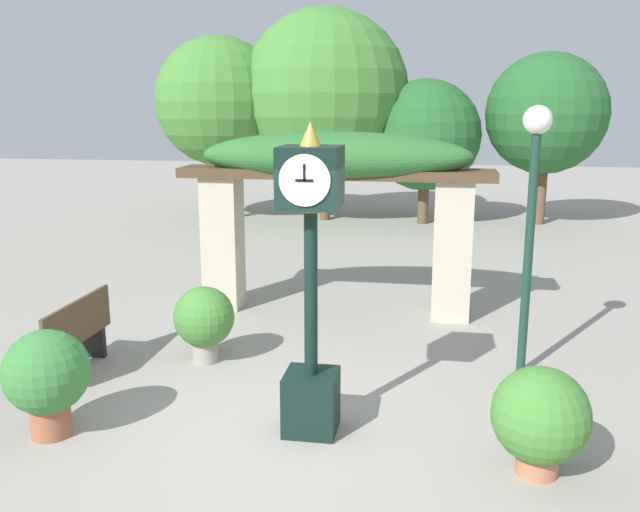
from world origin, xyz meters
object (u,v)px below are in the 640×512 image
object	(u,v)px
lamp_post	(533,187)
potted_plant_far_left	(204,319)
park_bench	(69,339)
potted_plant_near_right	(540,417)
pedestal_clock	(311,282)
potted_plant_near_left	(47,376)

from	to	relation	value
lamp_post	potted_plant_far_left	bearing A→B (deg)	-175.82
park_bench	lamp_post	distance (m)	5.47
potted_plant_near_right	pedestal_clock	bearing A→B (deg)	167.31
pedestal_clock	potted_plant_near_right	bearing A→B (deg)	-12.69
park_bench	pedestal_clock	bearing A→B (deg)	73.49
potted_plant_near_left	lamp_post	distance (m)	5.31
park_bench	lamp_post	bearing A→B (deg)	100.15
potted_plant_near_right	park_bench	bearing A→B (deg)	165.01
potted_plant_near_right	park_bench	size ratio (longest dim) A/B	0.66
pedestal_clock	park_bench	world-z (taller)	pedestal_clock
park_bench	potted_plant_far_left	bearing A→B (deg)	114.82
potted_plant_near_right	lamp_post	xyz separation A→B (m)	(0.13, 2.25, 1.65)
lamp_post	potted_plant_near_left	bearing A→B (deg)	-153.06
potted_plant_near_right	lamp_post	distance (m)	2.79
potted_plant_near_left	park_bench	bearing A→B (deg)	112.60
potted_plant_near_left	park_bench	distance (m)	1.51
pedestal_clock	lamp_post	size ratio (longest dim) A/B	0.96
pedestal_clock	potted_plant_near_left	size ratio (longest dim) A/B	2.82
potted_plant_near_left	lamp_post	size ratio (longest dim) A/B	0.34
pedestal_clock	potted_plant_near_right	xyz separation A→B (m)	(2.01, -0.45, -0.95)
potted_plant_far_left	park_bench	bearing A→B (deg)	-155.18
pedestal_clock	lamp_post	xyz separation A→B (m)	(2.14, 1.79, 0.70)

